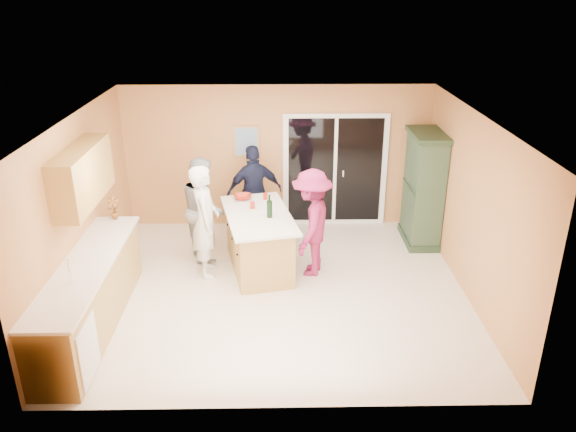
{
  "coord_description": "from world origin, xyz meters",
  "views": [
    {
      "loc": [
        0.02,
        -7.27,
        4.26
      ],
      "look_at": [
        0.15,
        0.1,
        1.15
      ],
      "focal_mm": 35.0,
      "sensor_mm": 36.0,
      "label": 1
    }
  ],
  "objects_px": {
    "green_hutch": "(423,190)",
    "woman_navy": "(254,192)",
    "woman_grey": "(203,208)",
    "woman_magenta": "(312,223)",
    "kitchen_island": "(259,243)",
    "woman_white": "(205,221)"
  },
  "relations": [
    {
      "from": "woman_navy",
      "to": "woman_magenta",
      "type": "height_order",
      "value": "same"
    },
    {
      "from": "woman_white",
      "to": "woman_grey",
      "type": "height_order",
      "value": "woman_white"
    },
    {
      "from": "woman_white",
      "to": "woman_navy",
      "type": "height_order",
      "value": "woman_white"
    },
    {
      "from": "green_hutch",
      "to": "woman_magenta",
      "type": "relative_size",
      "value": 1.16
    },
    {
      "from": "woman_navy",
      "to": "woman_magenta",
      "type": "relative_size",
      "value": 1.0
    },
    {
      "from": "woman_magenta",
      "to": "kitchen_island",
      "type": "bearing_deg",
      "value": -84.14
    },
    {
      "from": "kitchen_island",
      "to": "woman_magenta",
      "type": "bearing_deg",
      "value": -21.94
    },
    {
      "from": "green_hutch",
      "to": "woman_grey",
      "type": "height_order",
      "value": "green_hutch"
    },
    {
      "from": "green_hutch",
      "to": "woman_grey",
      "type": "relative_size",
      "value": 1.16
    },
    {
      "from": "green_hutch",
      "to": "woman_navy",
      "type": "height_order",
      "value": "green_hutch"
    },
    {
      "from": "woman_white",
      "to": "woman_magenta",
      "type": "height_order",
      "value": "woman_white"
    },
    {
      "from": "woman_grey",
      "to": "woman_magenta",
      "type": "distance_m",
      "value": 1.84
    },
    {
      "from": "woman_white",
      "to": "kitchen_island",
      "type": "bearing_deg",
      "value": -86.89
    },
    {
      "from": "woman_grey",
      "to": "woman_navy",
      "type": "distance_m",
      "value": 1.08
    },
    {
      "from": "kitchen_island",
      "to": "woman_magenta",
      "type": "relative_size",
      "value": 1.15
    },
    {
      "from": "kitchen_island",
      "to": "woman_navy",
      "type": "height_order",
      "value": "woman_navy"
    },
    {
      "from": "woman_grey",
      "to": "woman_navy",
      "type": "xyz_separation_m",
      "value": [
        0.81,
        0.73,
        -0.01
      ]
    },
    {
      "from": "green_hutch",
      "to": "woman_magenta",
      "type": "height_order",
      "value": "green_hutch"
    },
    {
      "from": "woman_grey",
      "to": "woman_magenta",
      "type": "height_order",
      "value": "woman_grey"
    },
    {
      "from": "woman_magenta",
      "to": "woman_grey",
      "type": "bearing_deg",
      "value": -94.24
    },
    {
      "from": "woman_grey",
      "to": "woman_magenta",
      "type": "xyz_separation_m",
      "value": [
        1.73,
        -0.63,
        -0.01
      ]
    },
    {
      "from": "woman_white",
      "to": "woman_magenta",
      "type": "bearing_deg",
      "value": -97.48
    }
  ]
}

